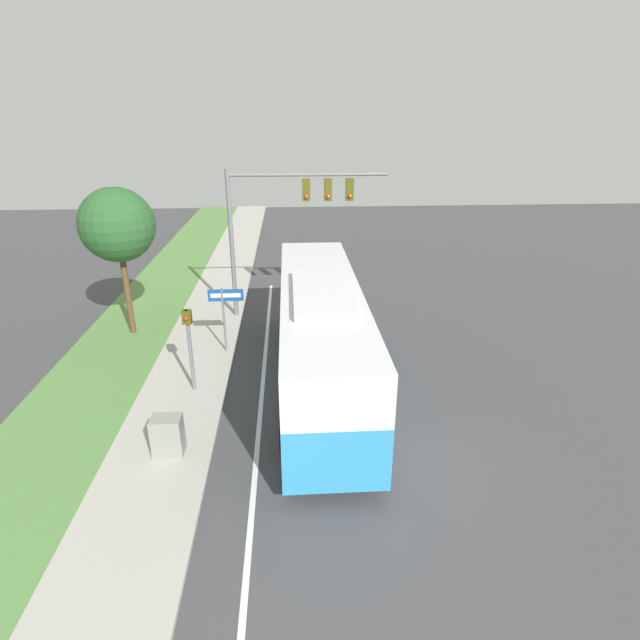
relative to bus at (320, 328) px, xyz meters
The scene contains 10 objects.
ground_plane 5.00m from the bus, 69.27° to the right, with size 80.00×80.00×0.00m, color #424244.
sidewalk 6.57m from the bus, 137.05° to the right, with size 2.80×80.00×0.12m.
grass_verge 9.10m from the bus, 151.27° to the right, with size 3.60×80.00×0.10m.
lane_divider_near 5.13m from the bus, 114.94° to the right, with size 0.14×30.00×0.01m.
bus is the anchor object (origin of this frame).
signal_gantry 6.94m from the bus, 100.07° to the left, with size 6.75×0.41×6.52m.
pedestrian_signal 4.23m from the bus, behind, with size 0.28×0.34×2.92m.
street_sign 4.25m from the bus, 143.56° to the left, with size 1.31×0.08×2.65m.
utility_cabinet 5.89m from the bus, 138.76° to the right, with size 0.80×0.58×1.10m.
roadside_tree 9.23m from the bus, 148.80° to the left, with size 2.88×2.88×5.96m.
Camera 1 is at (-2.59, -10.79, 8.53)m, focal length 28.00 mm.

